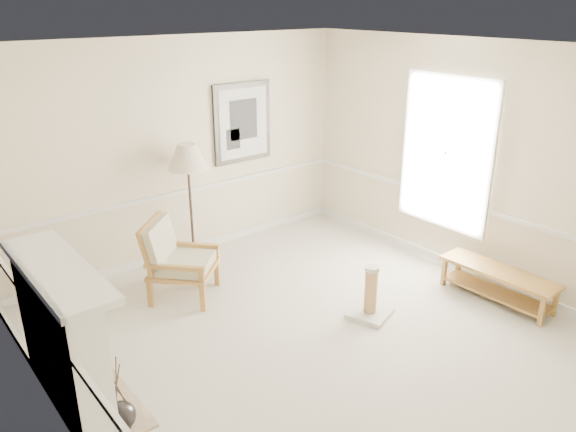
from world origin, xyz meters
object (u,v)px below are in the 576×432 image
object	(u,v)px
scratching_post	(370,301)
bench	(498,280)
floor_lamp	(188,160)
floor_vase	(121,417)
armchair	(174,256)

from	to	relation	value
scratching_post	bench	bearing A→B (deg)	-25.38
scratching_post	floor_lamp	bearing A→B (deg)	109.12
floor_vase	floor_lamp	bearing A→B (deg)	49.50
bench	floor_lamp	bearing A→B (deg)	126.11
bench	scratching_post	bearing A→B (deg)	154.62
floor_vase	armchair	size ratio (longest dim) A/B	0.70
floor_vase	bench	distance (m)	4.36
floor_vase	scratching_post	size ratio (longest dim) A/B	1.18
armchair	bench	world-z (taller)	armchair
floor_vase	scratching_post	bearing A→B (deg)	-0.61
armchair	bench	size ratio (longest dim) A/B	0.75
floor_vase	floor_lamp	xyz separation A→B (m)	(2.04, 2.39, 1.29)
scratching_post	floor_vase	bearing A→B (deg)	179.39
armchair	scratching_post	size ratio (longest dim) A/B	1.69
floor_lamp	scratching_post	size ratio (longest dim) A/B	2.68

